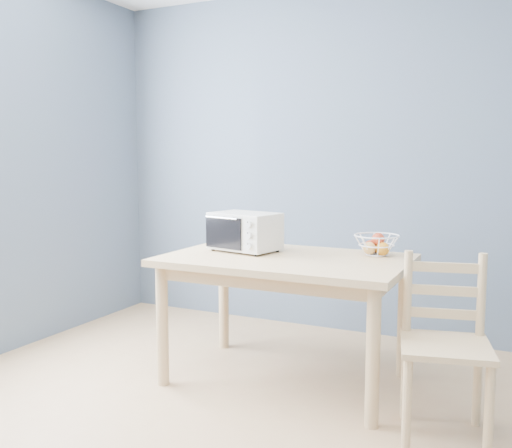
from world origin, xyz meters
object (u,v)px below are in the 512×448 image
at_px(dining_table, 285,274).
at_px(fruit_basket, 376,245).
at_px(toaster_oven, 243,231).
at_px(dining_chair, 445,348).

bearing_deg(dining_table, fruit_basket, 30.24).
relative_size(toaster_oven, dining_chair, 0.53).
distance_m(toaster_oven, fruit_basket, 0.82).
height_order(toaster_oven, fruit_basket, toaster_oven).
xyz_separation_m(dining_table, toaster_oven, (-0.32, 0.08, 0.23)).
xyz_separation_m(toaster_oven, dining_chair, (1.27, -0.37, -0.45)).
bearing_deg(toaster_oven, dining_table, -1.66).
distance_m(dining_table, toaster_oven, 0.40).
relative_size(fruit_basket, dining_chair, 0.40).
relative_size(dining_table, dining_chair, 1.61).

